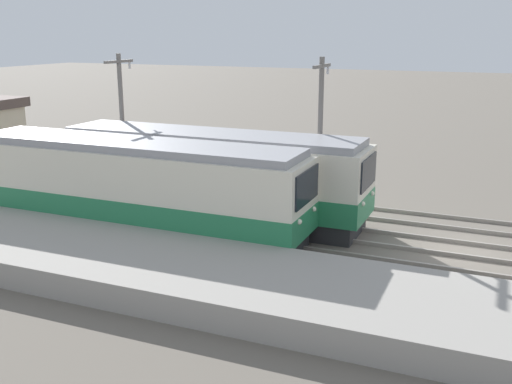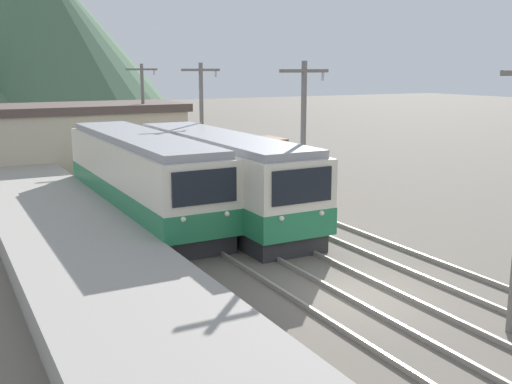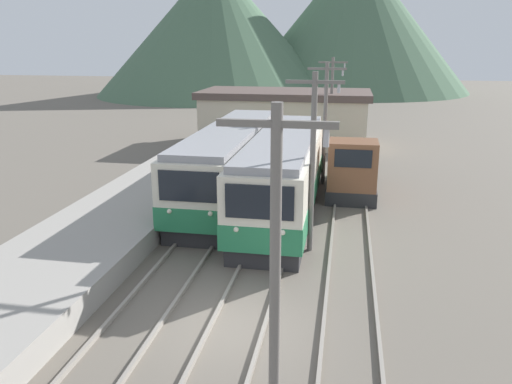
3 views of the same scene
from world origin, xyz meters
TOP-DOWN VIEW (x-y plane):
  - ground_plane at (0.00, 0.00)m, footprint 200.00×200.00m
  - platform_left at (-6.25, 0.00)m, footprint 4.50×54.00m
  - track_left at (-2.60, 0.00)m, footprint 1.54×60.00m
  - track_center at (0.20, 0.00)m, footprint 1.54×60.00m
  - track_right at (3.20, 0.00)m, footprint 1.54×60.00m
  - commuter_train_left at (-2.60, 11.48)m, footprint 2.84×13.58m
  - commuter_train_center at (0.20, 9.74)m, footprint 2.84×12.90m
  - shunting_locomotive at (3.20, 13.56)m, footprint 2.40×5.89m
  - catenary_mast_mid at (1.71, 5.65)m, footprint 2.00×0.20m
  - catenary_mast_far at (1.71, 14.94)m, footprint 2.00×0.20m
  - catenary_mast_distant at (1.71, 24.22)m, footprint 2.00×0.20m
  - station_building at (-1.79, 26.00)m, footprint 12.60×6.30m

SIDE VIEW (x-z plane):
  - ground_plane at x=0.00m, z-range 0.00..0.00m
  - track_left at x=-2.60m, z-range 0.00..0.14m
  - track_center at x=0.20m, z-range 0.00..0.14m
  - track_right at x=3.20m, z-range 0.00..0.14m
  - platform_left at x=-6.25m, z-range 0.00..0.83m
  - shunting_locomotive at x=3.20m, z-range -0.29..2.71m
  - commuter_train_left at x=-2.60m, z-range -0.12..3.42m
  - commuter_train_center at x=0.20m, z-range -0.12..3.44m
  - station_building at x=-1.79m, z-range 0.02..4.02m
  - catenary_mast_mid at x=1.71m, z-range 0.31..6.79m
  - catenary_mast_far at x=1.71m, z-range 0.31..6.79m
  - catenary_mast_distant at x=1.71m, z-range 0.31..6.79m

